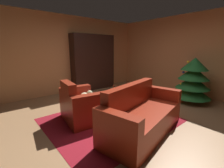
# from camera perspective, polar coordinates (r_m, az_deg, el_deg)

# --- Properties ---
(ground_plane) EXTENTS (6.97, 6.97, 0.00)m
(ground_plane) POSITION_cam_1_polar(r_m,az_deg,el_deg) (3.69, 4.77, -11.70)
(ground_plane) COLOR #9B714B
(wall_back) EXTENTS (5.72, 0.06, 2.64)m
(wall_back) POSITION_cam_1_polar(r_m,az_deg,el_deg) (5.82, 26.34, 9.55)
(wall_back) COLOR tan
(wall_back) RESTS_ON ground
(wall_left) EXTENTS (0.06, 5.93, 2.64)m
(wall_left) POSITION_cam_1_polar(r_m,az_deg,el_deg) (5.72, -15.69, 10.36)
(wall_left) COLOR tan
(wall_left) RESTS_ON ground
(area_rug) EXTENTS (2.24, 2.58, 0.01)m
(area_rug) POSITION_cam_1_polar(r_m,az_deg,el_deg) (3.49, -0.62, -13.08)
(area_rug) COLOR maroon
(area_rug) RESTS_ON ground
(bookshelf_unit) EXTENTS (0.38, 1.71, 2.04)m
(bookshelf_unit) POSITION_cam_1_polar(r_m,az_deg,el_deg) (5.98, -5.97, 7.74)
(bookshelf_unit) COLOR black
(bookshelf_unit) RESTS_ON ground
(armchair_red) EXTENTS (1.06, 0.84, 0.88)m
(armchair_red) POSITION_cam_1_polar(r_m,az_deg,el_deg) (3.44, -11.47, -8.02)
(armchair_red) COLOR maroon
(armchair_red) RESTS_ON ground
(couch_red) EXTENTS (1.14, 2.02, 0.89)m
(couch_red) POSITION_cam_1_polar(r_m,az_deg,el_deg) (2.99, 11.08, -11.56)
(couch_red) COLOR maroon
(couch_red) RESTS_ON ground
(coffee_table) EXTENTS (0.74, 0.74, 0.42)m
(coffee_table) POSITION_cam_1_polar(r_m,az_deg,el_deg) (3.48, -0.55, -6.42)
(coffee_table) COLOR black
(coffee_table) RESTS_ON ground
(book_stack_on_table) EXTENTS (0.22, 0.18, 0.06)m
(book_stack_on_table) POSITION_cam_1_polar(r_m,az_deg,el_deg) (3.44, -1.21, -5.50)
(book_stack_on_table) COLOR gray
(book_stack_on_table) RESTS_ON coffee_table
(bottle_on_table) EXTENTS (0.08, 0.08, 0.30)m
(bottle_on_table) POSITION_cam_1_polar(r_m,az_deg,el_deg) (3.62, 0.61, -3.13)
(bottle_on_table) COLOR #592313
(bottle_on_table) RESTS_ON coffee_table
(decorated_tree) EXTENTS (1.02, 1.02, 1.30)m
(decorated_tree) POSITION_cam_1_polar(r_m,az_deg,el_deg) (4.97, 27.81, 1.24)
(decorated_tree) COLOR brown
(decorated_tree) RESTS_ON ground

